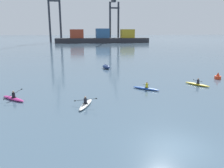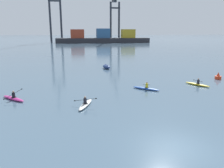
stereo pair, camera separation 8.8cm
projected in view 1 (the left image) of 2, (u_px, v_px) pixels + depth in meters
The scene contains 10 objects.
ground_plane at pixel (178, 147), 13.49m from camera, with size 800.00×800.00×0.00m, color slate.
container_barge at pixel (103, 38), 133.43m from camera, with size 55.06×8.38×8.26m.
gantry_crane_west at pixel (54, 9), 133.55m from camera, with size 7.59×19.97×40.27m.
gantry_crane_west_mid at pixel (114, 15), 141.94m from camera, with size 6.57×15.65×35.34m.
capsized_dinghy at pixel (106, 67), 41.65m from camera, with size 1.64×2.78×0.76m.
channel_buoy at pixel (218, 77), 32.60m from camera, with size 0.90×0.90×1.00m.
kayak_yellow at pixel (197, 84), 28.82m from camera, with size 2.20×3.25×0.96m.
kayak_blue at pixel (146, 88), 26.73m from camera, with size 2.95×2.70×0.95m.
kayak_magenta at pixel (13, 98), 22.74m from camera, with size 2.87×2.79×0.99m.
kayak_white at pixel (86, 104), 20.91m from camera, with size 2.13×3.39×0.95m.
Camera 1 is at (-5.91, -11.45, 6.80)m, focal length 36.00 mm.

